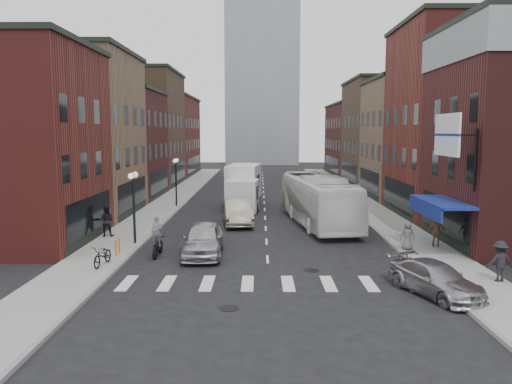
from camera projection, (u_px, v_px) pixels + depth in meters
The scene contains 31 objects.
ground at pixel (268, 265), 23.96m from camera, with size 160.00×160.00×0.00m, color black.
sidewalk_left at pixel (172, 200), 45.86m from camera, with size 3.00×74.00×0.15m, color gray.
sidewalk_right at pixel (357, 200), 45.72m from camera, with size 3.00×74.00×0.15m, color gray.
curb_left at pixel (188, 201), 45.85m from camera, with size 0.20×74.00×0.16m, color gray.
curb_right at pixel (340, 201), 45.74m from camera, with size 0.20×74.00×0.16m, color gray.
crosswalk_stripes at pixel (269, 283), 20.98m from camera, with size 12.00×2.20×0.01m, color silver.
bldg_left_mid_a at pixel (65, 134), 37.23m from camera, with size 10.30×10.20×12.30m.
bldg_left_mid_b at pixel (106, 144), 47.28m from camera, with size 10.30×10.20×10.30m.
bldg_left_far_a at pixel (135, 129), 58.02m from camera, with size 10.30×12.20×13.30m.
bldg_left_far_b at pixel (159, 136), 72.04m from camera, with size 10.30×16.20×11.30m.
bldg_right_mid_a at pixel (468, 121), 36.87m from camera, with size 10.30×10.20×14.30m.
bldg_right_mid_b at pixel (423, 139), 46.98m from camera, with size 10.30×10.20×11.30m.
bldg_right_far_a at pixel (392, 133), 57.84m from camera, with size 10.30×12.20×12.30m.
bldg_right_far_b at pixel (367, 140), 71.85m from camera, with size 10.30×16.20×10.30m.
awning_blue at pixel (438, 203), 26.05m from camera, with size 1.80×5.00×0.78m.
billboard_sign at pixel (449, 136), 23.64m from camera, with size 1.52×3.00×3.70m.
distant_tower at pixel (262, 36), 98.36m from camera, with size 14.00×14.00×50.00m, color #9399A0.
streetlamp_near at pixel (134, 194), 27.64m from camera, with size 0.32×1.22×4.11m.
streetlamp_far at pixel (176, 173), 41.53m from camera, with size 0.32×1.22×4.11m.
bike_rack at pixel (118, 247), 25.24m from camera, with size 0.08×0.68×0.80m.
box_truck at pixel (243, 187), 41.74m from camera, with size 3.02×8.31×3.53m.
motorcycle_rider at pixel (157, 237), 25.50m from camera, with size 0.58×2.03×2.07m.
transit_bus at pixel (318, 200), 34.11m from camera, with size 2.86×12.21×3.40m, color white.
sedan_left_near at pixel (203, 239), 25.61m from camera, with size 2.00×4.98×1.70m, color #B5B5BA.
sedan_left_far at pixel (238, 212), 34.21m from camera, with size 1.81×5.19×1.71m, color beige.
curb_car at pixel (435, 279), 19.46m from camera, with size 1.78×4.37×1.27m, color #A6A6AA.
parked_bicycle at pixel (103, 255), 23.18m from camera, with size 0.64×1.84×0.96m, color black.
ped_left_solo at pixel (106, 221), 29.64m from camera, with size 0.91×0.53×1.88m, color black.
ped_right_a at pixel (500, 261), 20.70m from camera, with size 1.10×0.55×1.71m, color black.
ped_right_b at pixel (437, 232), 26.96m from camera, with size 0.96×0.48×1.64m, color brown.
ped_right_c at pixel (408, 235), 26.24m from camera, with size 0.75×0.49×1.53m, color #515458.
Camera 1 is at (-0.38, -23.36, 6.36)m, focal length 35.00 mm.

